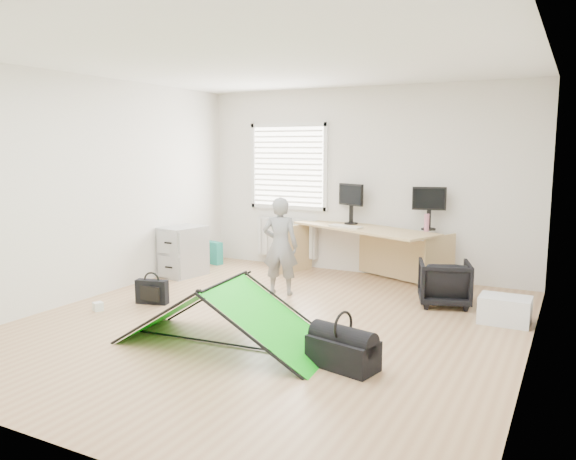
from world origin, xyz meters
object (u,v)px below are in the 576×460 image
at_px(monitor_left, 351,209).
at_px(thermos, 427,223).
at_px(monitor_right, 429,214).
at_px(duffel_bag, 343,353).
at_px(kite, 225,314).
at_px(person, 280,246).
at_px(laptop_bag, 152,292).
at_px(filing_cabinet, 183,251).
at_px(storage_crate, 505,310).
at_px(desk, 363,253).
at_px(office_chair, 444,283).

bearing_deg(monitor_left, thermos, 13.10).
height_order(monitor_right, thermos, monitor_right).
relative_size(monitor_left, duffel_bag, 0.76).
relative_size(kite, duffel_bag, 3.38).
xyz_separation_m(person, laptop_bag, (-1.15, -1.10, -0.47)).
distance_m(filing_cabinet, duffel_bag, 3.97).
relative_size(thermos, storage_crate, 0.45).
distance_m(kite, storage_crate, 2.97).
xyz_separation_m(monitor_left, monitor_right, (1.14, -0.05, -0.00)).
relative_size(filing_cabinet, storage_crate, 1.39).
bearing_deg(kite, duffel_bag, -4.62).
height_order(desk, thermos, thermos).
xyz_separation_m(desk, monitor_right, (0.86, 0.19, 0.58)).
bearing_deg(desk, person, -94.84).
height_order(filing_cabinet, kite, filing_cabinet).
relative_size(monitor_right, laptop_bag, 1.16).
height_order(thermos, storage_crate, thermos).
distance_m(thermos, office_chair, 1.11).
xyz_separation_m(monitor_left, office_chair, (1.58, -1.04, -0.69)).
height_order(thermos, kite, thermos).
bearing_deg(monitor_right, thermos, -102.68).
distance_m(thermos, laptop_bag, 3.64).
xyz_separation_m(thermos, kite, (-1.09, -3.16, -0.55)).
bearing_deg(monitor_right, person, -152.79).
height_order(desk, duffel_bag, desk).
relative_size(thermos, office_chair, 0.40).
height_order(desk, storage_crate, desk).
xyz_separation_m(office_chair, person, (-1.95, -0.45, 0.35)).
height_order(desk, person, person).
distance_m(monitor_right, laptop_bag, 3.76).
height_order(thermos, office_chair, thermos).
xyz_separation_m(monitor_left, laptop_bag, (-1.52, -2.58, -0.81)).
xyz_separation_m(kite, storage_crate, (2.25, 1.93, -0.17)).
distance_m(person, duffel_bag, 2.51).
bearing_deg(office_chair, filing_cabinet, -15.04).
relative_size(person, duffel_bag, 2.10).
distance_m(filing_cabinet, person, 1.78).
bearing_deg(filing_cabinet, monitor_right, 30.51).
distance_m(desk, monitor_left, 0.69).
bearing_deg(office_chair, thermos, -80.46).
distance_m(thermos, person, 2.00).
xyz_separation_m(filing_cabinet, laptop_bag, (0.59, -1.36, -0.21)).
distance_m(storage_crate, laptop_bag, 3.99).
relative_size(desk, laptop_bag, 5.62).
distance_m(person, laptop_bag, 1.65).
bearing_deg(laptop_bag, thermos, 27.53).
relative_size(office_chair, duffel_bag, 1.00).
xyz_separation_m(storage_crate, laptop_bag, (-3.82, -1.15, 0.00)).
bearing_deg(monitor_left, storage_crate, -8.76).
distance_m(monitor_left, person, 1.57).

